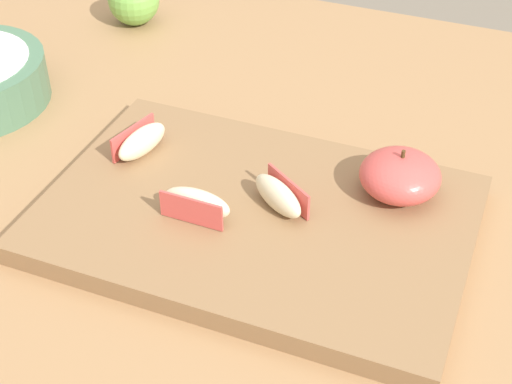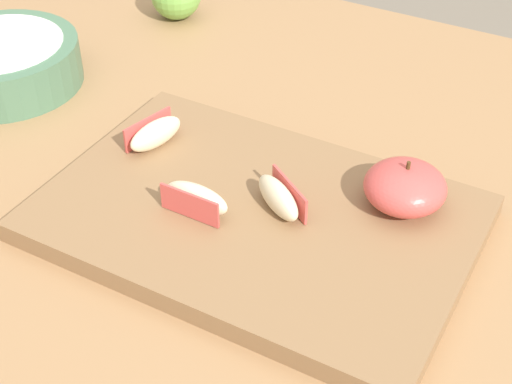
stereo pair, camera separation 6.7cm
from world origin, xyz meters
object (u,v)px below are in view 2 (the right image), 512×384
object	(u,v)px
apple_half_skin_up	(405,187)
apple_wedge_left	(155,133)
apple_wedge_middle	(279,197)
cutting_board	(256,218)
ceramic_fruit_bowl	(2,62)
apple_wedge_back	(196,199)

from	to	relation	value
apple_half_skin_up	apple_wedge_left	xyz separation A→B (m)	(-0.25, -0.03, -0.01)
apple_half_skin_up	apple_wedge_middle	xyz separation A→B (m)	(-0.09, -0.06, -0.01)
cutting_board	ceramic_fruit_bowl	xyz separation A→B (m)	(-0.38, 0.08, 0.02)
apple_half_skin_up	apple_wedge_back	size ratio (longest dim) A/B	1.17
cutting_board	apple_half_skin_up	distance (m)	0.14
apple_wedge_middle	apple_wedge_left	world-z (taller)	same
apple_wedge_middle	apple_wedge_back	distance (m)	0.07
apple_half_skin_up	apple_wedge_back	bearing A→B (deg)	-148.23
ceramic_fruit_bowl	cutting_board	bearing A→B (deg)	-12.13
cutting_board	apple_wedge_middle	distance (m)	0.03
apple_half_skin_up	ceramic_fruit_bowl	size ratio (longest dim) A/B	0.41
cutting_board	apple_wedge_middle	bearing A→B (deg)	30.46
apple_wedge_left	apple_wedge_back	size ratio (longest dim) A/B	1.04
apple_half_skin_up	apple_wedge_middle	size ratio (longest dim) A/B	1.16
apple_wedge_back	ceramic_fruit_bowl	bearing A→B (deg)	161.97
apple_wedge_left	apple_wedge_back	xyz separation A→B (m)	(0.09, -0.07, 0.00)
apple_half_skin_up	apple_wedge_middle	bearing A→B (deg)	-147.67
apple_wedge_left	ceramic_fruit_bowl	size ratio (longest dim) A/B	0.37
cutting_board	ceramic_fruit_bowl	bearing A→B (deg)	167.87
apple_half_skin_up	apple_wedge_middle	world-z (taller)	apple_half_skin_up
apple_wedge_middle	apple_wedge_left	xyz separation A→B (m)	(-0.15, 0.03, 0.00)
cutting_board	ceramic_fruit_bowl	world-z (taller)	ceramic_fruit_bowl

